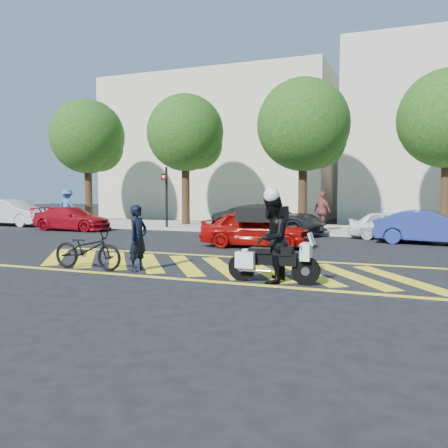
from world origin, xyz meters
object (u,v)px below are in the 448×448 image
at_px(officer_bike, 138,238).
at_px(parked_far_left, 14,212).
at_px(parked_left, 72,219).
at_px(red_convertible, 255,229).
at_px(parked_right, 428,227).
at_px(police_motorcycle, 272,260).
at_px(officer_moto, 271,239).
at_px(bicycle, 88,249).
at_px(parked_mid_left, 269,219).
at_px(parked_mid_right, 391,225).

bearing_deg(officer_bike, parked_far_left, 61.43).
bearing_deg(parked_left, red_convertible, -108.57).
relative_size(parked_far_left, parked_right, 1.19).
relative_size(officer_bike, parked_left, 0.41).
relative_size(police_motorcycle, parked_left, 0.51).
xyz_separation_m(officer_moto, parked_right, (3.44, 9.31, -0.33)).
bearing_deg(parked_left, officer_moto, -126.95).
height_order(police_motorcycle, officer_moto, officer_moto).
height_order(bicycle, parked_left, parked_left).
relative_size(police_motorcycle, red_convertible, 0.53).
xyz_separation_m(parked_left, parked_right, (16.49, 0.00, 0.05)).
bearing_deg(police_motorcycle, parked_mid_left, 105.14).
relative_size(officer_bike, parked_mid_left, 0.33).
bearing_deg(red_convertible, parked_left, 69.80).
xyz_separation_m(officer_moto, parked_left, (-13.05, 9.31, -0.38)).
bearing_deg(parked_far_left, bicycle, -125.08).
distance_m(bicycle, parked_right, 12.52).
bearing_deg(bicycle, red_convertible, -23.14).
relative_size(police_motorcycle, officer_moto, 1.07).
distance_m(red_convertible, parked_right, 6.62).
bearing_deg(parked_mid_right, parked_mid_left, 87.37).
relative_size(parked_far_left, parked_left, 1.13).
relative_size(bicycle, parked_mid_left, 0.39).
height_order(officer_bike, police_motorcycle, officer_bike).
distance_m(bicycle, parked_mid_right, 12.79).
distance_m(police_motorcycle, parked_mid_left, 11.17).
relative_size(officer_bike, officer_moto, 0.86).
distance_m(police_motorcycle, parked_right, 9.92).
distance_m(bicycle, parked_mid_left, 10.91).
xyz_separation_m(officer_moto, parked_mid_right, (2.08, 10.68, -0.38)).
distance_m(officer_bike, bicycle, 1.40).
distance_m(red_convertible, parked_mid_right, 6.41).
xyz_separation_m(parked_mid_right, parked_right, (1.36, -1.37, 0.05)).
height_order(officer_moto, parked_left, officer_moto).
relative_size(parked_left, parked_right, 1.05).
height_order(officer_bike, parked_left, officer_bike).
xyz_separation_m(officer_bike, officer_moto, (3.52, -0.20, 0.13)).
relative_size(officer_moto, parked_far_left, 0.42).
bearing_deg(officer_bike, parked_mid_right, -21.34).
relative_size(bicycle, parked_mid_right, 0.58).
height_order(bicycle, parked_far_left, parked_far_left).
bearing_deg(red_convertible, bicycle, 153.95).
bearing_deg(officer_bike, bicycle, 108.07).
bearing_deg(red_convertible, parked_far_left, 70.61).
height_order(police_motorcycle, parked_left, parked_left).
relative_size(parked_far_left, parked_mid_right, 1.34).
bearing_deg(parked_mid_right, bicycle, 144.83).
bearing_deg(parked_left, parked_mid_right, -86.29).
xyz_separation_m(police_motorcycle, parked_far_left, (-18.26, 10.66, 0.26)).
xyz_separation_m(red_convertible, parked_left, (-10.75, 3.31, -0.07)).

